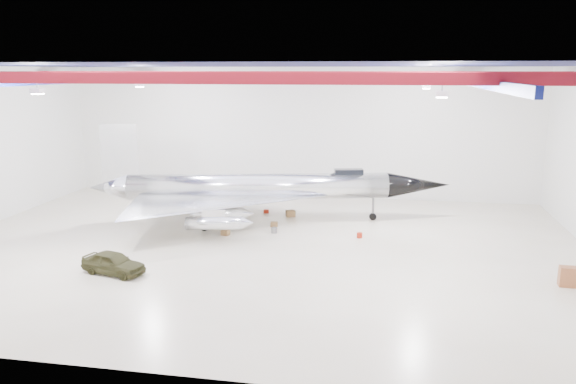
# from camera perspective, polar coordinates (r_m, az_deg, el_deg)

# --- Properties ---
(floor) EXTENTS (40.00, 40.00, 0.00)m
(floor) POSITION_cam_1_polar(r_m,az_deg,el_deg) (34.89, -3.09, -5.66)
(floor) COLOR beige
(floor) RESTS_ON ground
(wall_back) EXTENTS (40.00, 0.00, 40.00)m
(wall_back) POSITION_cam_1_polar(r_m,az_deg,el_deg) (48.18, 0.98, 6.06)
(wall_back) COLOR silver
(wall_back) RESTS_ON floor
(ceiling) EXTENTS (40.00, 40.00, 0.00)m
(ceiling) POSITION_cam_1_polar(r_m,az_deg,el_deg) (33.19, -3.32, 12.72)
(ceiling) COLOR #0A0F38
(ceiling) RESTS_ON wall_back
(ceiling_structure) EXTENTS (39.50, 29.50, 1.08)m
(ceiling_structure) POSITION_cam_1_polar(r_m,az_deg,el_deg) (33.19, -3.30, 11.55)
(ceiling_structure) COLOR maroon
(ceiling_structure) RESTS_ON ceiling
(jet_aircraft) EXTENTS (25.67, 17.66, 7.07)m
(jet_aircraft) POSITION_cam_1_polar(r_m,az_deg,el_deg) (40.26, -3.08, 0.21)
(jet_aircraft) COLOR silver
(jet_aircraft) RESTS_ON floor
(jeep) EXTENTS (3.83, 2.27, 1.22)m
(jeep) POSITION_cam_1_polar(r_m,az_deg,el_deg) (31.77, -17.32, -6.88)
(jeep) COLOR #34331A
(jeep) RESTS_ON floor
(desk) EXTENTS (1.16, 0.63, 1.03)m
(desk) POSITION_cam_1_polar(r_m,az_deg,el_deg) (32.04, 26.80, -7.70)
(desk) COLOR brown
(desk) RESTS_ON floor
(crate_ply) EXTENTS (0.61, 0.54, 0.36)m
(crate_ply) POSITION_cam_1_polar(r_m,az_deg,el_deg) (37.56, -6.38, -4.12)
(crate_ply) COLOR olive
(crate_ply) RESTS_ON floor
(toolbox_red) EXTENTS (0.44, 0.37, 0.28)m
(toolbox_red) POSITION_cam_1_polar(r_m,az_deg,el_deg) (43.07, -2.23, -1.96)
(toolbox_red) COLOR #A12210
(toolbox_red) RESTS_ON floor
(engine_drum) EXTENTS (0.48, 0.48, 0.37)m
(engine_drum) POSITION_cam_1_polar(r_m,az_deg,el_deg) (37.86, -1.42, -3.90)
(engine_drum) COLOR #59595B
(engine_drum) RESTS_ON floor
(parts_bin) EXTENTS (0.81, 0.75, 0.46)m
(parts_bin) POSITION_cam_1_polar(r_m,az_deg,el_deg) (42.00, 0.26, -2.19)
(parts_bin) COLOR olive
(parts_bin) RESTS_ON floor
(tool_chest) EXTENTS (0.39, 0.39, 0.33)m
(tool_chest) POSITION_cam_1_polar(r_m,az_deg,el_deg) (37.07, 7.28, -4.38)
(tool_chest) COLOR #A12210
(tool_chest) RESTS_ON floor
(oil_barrel) EXTENTS (0.50, 0.41, 0.33)m
(oil_barrel) POSITION_cam_1_polar(r_m,az_deg,el_deg) (39.34, -1.42, -3.30)
(oil_barrel) COLOR olive
(oil_barrel) RESTS_ON floor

